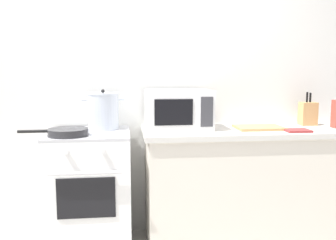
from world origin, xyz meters
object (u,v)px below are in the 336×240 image
stock_pot (103,111)px  microwave (178,110)px  oven_mitt (297,130)px  cutting_board (259,127)px  stove (90,192)px  knife_block (308,113)px  frying_pan (67,132)px

stock_pot → microwave: size_ratio=0.65×
stock_pot → oven_mitt: bearing=-11.3°
microwave → oven_mitt: size_ratio=2.78×
cutting_board → oven_mitt: bearing=-34.0°
stove → microwave: (0.68, 0.08, 0.61)m
stock_pot → knife_block: bearing=0.4°
cutting_board → microwave: bearing=172.9°
frying_pan → knife_block: 1.92m
knife_block → stock_pot: bearing=-179.6°
microwave → knife_block: 1.09m
cutting_board → oven_mitt: cutting_board is taller
stove → oven_mitt: oven_mitt is taller
stock_pot → frying_pan: (-0.24, -0.27, -0.12)m
knife_block → cutting_board: bearing=-163.3°
microwave → stock_pot: bearing=175.1°
stove → stock_pot: stock_pot is taller
stove → cutting_board: 1.38m
cutting_board → knife_block: size_ratio=1.32×
stove → microwave: bearing=6.6°
stove → stock_pot: bearing=51.2°
stock_pot → oven_mitt: 1.47m
microwave → frying_pan: bearing=-165.1°
stock_pot → cutting_board: bearing=-6.1°
stove → frying_pan: 0.52m
frying_pan → microwave: bearing=14.9°
stock_pot → cutting_board: stock_pot is taller
stock_pot → knife_block: size_ratio=1.19×
frying_pan → cutting_board: frying_pan is taller
frying_pan → cutting_board: 1.44m
stock_pot → oven_mitt: size_ratio=1.80×
cutting_board → frying_pan: bearing=-174.5°
stove → oven_mitt: 1.62m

